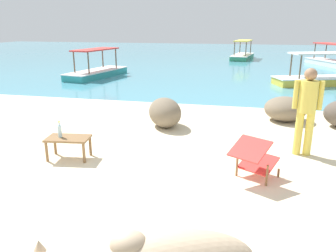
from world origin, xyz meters
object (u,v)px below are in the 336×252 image
Objects in this scene: deck_chair_near at (254,157)px; person_standing at (307,105)px; boat_white at (330,61)px; boat_teal at (97,71)px; low_bench_table at (68,141)px; boat_green at (242,55)px; bottle at (60,131)px; boat_yellow at (319,78)px.

deck_chair_near is 1.69m from person_standing.
boat_white and boat_teal have the same top height.
low_bench_table is at bearing 116.88° from deck_chair_near.
boat_green is (-5.16, 2.75, 0.00)m from boat_white.
boat_white is 1.00× the size of boat_teal.
deck_chair_near is at bearing -10.36° from low_bench_table.
boat_white and boat_green have the same top height.
bottle is 0.32× the size of deck_chair_near.
boat_white is at bearing 64.28° from bottle.
person_standing is at bearing -167.09° from boat_green.
boat_white is 5.85m from boat_green.
bottle is 11.33m from boat_yellow.
bottle is 0.18× the size of person_standing.
person_standing is at bearing 55.03° from boat_teal.
boat_green is at bearing -141.75° from boat_white.
boat_white is 7.44m from boat_yellow.
deck_chair_near is (3.26, -0.15, 0.05)m from low_bench_table.
boat_green is (-0.51, 19.60, -0.13)m from deck_chair_near.
low_bench_table is at bearing 8.21° from bottle.
person_standing is 16.00m from boat_white.
low_bench_table is at bearing -142.42° from boat_yellow.
boat_teal is at bearing 160.48° from boat_yellow.
person_standing is 0.43× the size of boat_green.
low_bench_table is 4.37m from person_standing.
person_standing is (4.30, 1.18, 0.42)m from bottle.
boat_teal is 1.01× the size of boat_green.
boat_teal reaches higher than bottle.
low_bench_table is 0.21× the size of boat_white.
low_bench_table is 10.10m from boat_teal.
person_standing is at bearing 7.92° from low_bench_table.
boat_white is (7.91, 16.70, -0.09)m from low_bench_table.
boat_yellow is (5.98, 9.51, -0.09)m from low_bench_table.
boat_white is (8.05, 16.72, -0.27)m from bottle.
person_standing reaches higher than bottle.
bottle reaches higher than deck_chair_near.
person_standing is 18.35m from boat_green.
boat_white is at bearing -109.57° from boat_green.
deck_chair_near is at bearing -2.25° from bottle.
boat_yellow is at bearing 101.98° from boat_teal.
boat_teal is (-11.64, -7.31, 0.00)m from boat_white.
bottle is at bearing -179.45° from low_bench_table.
boat_green is (-3.24, 9.93, 0.00)m from boat_yellow.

